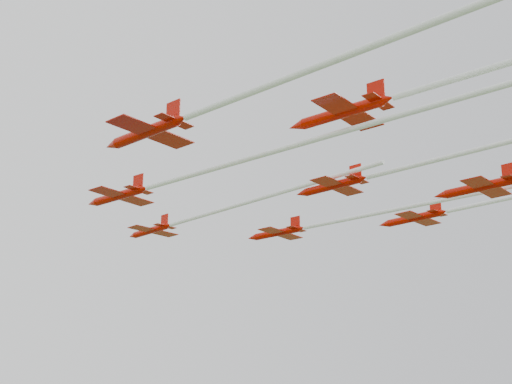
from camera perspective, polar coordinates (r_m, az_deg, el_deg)
name	(u,v)px	position (r m, az deg, el deg)	size (l,w,h in m)	color
jet_lead	(199,216)	(101.94, -4.58, -1.96)	(18.56, 45.88, 2.40)	#BC0D00
jet_row2_left	(227,165)	(78.82, -2.31, 2.20)	(30.45, 60.83, 2.59)	#BC0D00
jet_row2_right	(386,211)	(100.88, 10.34, -1.54)	(31.26, 62.04, 2.54)	#BC0D00
jet_row3_left	(225,102)	(63.93, -2.48, 7.21)	(21.86, 45.90, 2.75)	#BC0D00
jet_row3_mid	(399,169)	(82.04, 11.34, 1.80)	(18.93, 39.59, 2.41)	#BC0D00
jet_row4_left	(484,70)	(66.52, 17.75, 9.27)	(28.20, 54.76, 2.83)	#BC0D00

